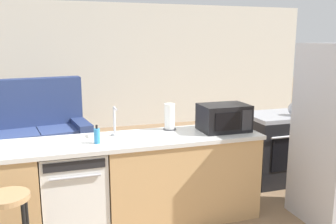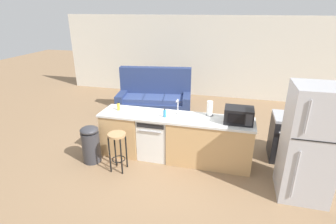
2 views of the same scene
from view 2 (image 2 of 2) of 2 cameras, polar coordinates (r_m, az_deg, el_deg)
name	(u,v)px [view 2 (image 2 of 2)]	position (r m, az deg, el deg)	size (l,w,h in m)	color
ground_plane	(167,156)	(5.38, -0.16, -9.66)	(24.00, 24.00, 0.00)	#896B4C
wall_back	(209,57)	(8.81, 8.82, 11.68)	(10.00, 0.06, 2.60)	silver
kitchen_counter	(179,139)	(5.12, 2.44, -6.00)	(2.94, 0.66, 0.90)	tan
dishwasher	(155,137)	(5.23, -2.83, -5.36)	(0.58, 0.61, 0.84)	white
stove_range	(291,138)	(5.64, 25.25, -5.12)	(0.76, 0.68, 0.90)	black
refrigerator	(309,144)	(4.49, 28.40, -6.08)	(0.72, 0.73, 1.81)	#B7B7BC
microwave	(239,115)	(4.78, 15.15, -0.70)	(0.50, 0.37, 0.28)	black
sink_faucet	(178,108)	(5.00, 2.11, 0.97)	(0.07, 0.18, 0.30)	silver
paper_towel_roll	(210,109)	(4.99, 9.07, 0.74)	(0.14, 0.14, 0.28)	#4C4C51
soap_bottle	(165,113)	(4.88, -0.73, -0.30)	(0.06, 0.06, 0.18)	#338CCC
dish_soap_bottle	(119,107)	(5.30, -10.72, 1.14)	(0.06, 0.06, 0.18)	yellow
kettle	(308,116)	(5.37, 28.12, -0.73)	(0.21, 0.17, 0.19)	#B2B2B7
bar_stool	(117,144)	(4.81, -10.95, -6.84)	(0.32, 0.32, 0.74)	tan
trash_bin	(91,144)	(5.26, -16.45, -6.67)	(0.35, 0.35, 0.74)	#333338
couch	(155,100)	(7.39, -2.88, 2.70)	(2.12, 1.20, 1.27)	navy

